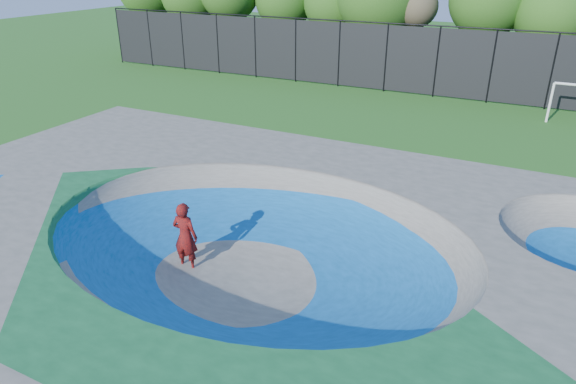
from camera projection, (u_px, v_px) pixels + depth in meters
name	position (u px, v px, depth m)	size (l,w,h in m)	color
ground	(255.00, 278.00, 13.21)	(120.00, 120.00, 0.00)	#215A19
skate_deck	(254.00, 253.00, 12.90)	(22.00, 14.00, 1.50)	gray
skater	(185.00, 236.00, 13.26)	(0.70, 0.46, 1.91)	#B3130E
skateboard	(188.00, 267.00, 13.65)	(0.78, 0.22, 0.05)	black
fence	(437.00, 61.00, 29.39)	(48.09, 0.09, 4.04)	black
treeline	(452.00, 0.00, 32.47)	(52.86, 6.48, 8.18)	#4F3727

